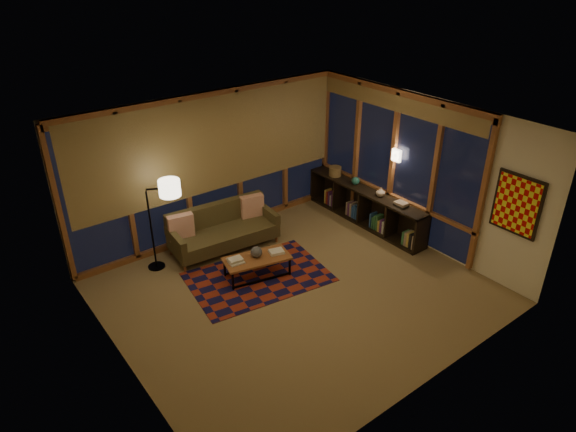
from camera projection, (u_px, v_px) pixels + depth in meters
floor at (296, 291)px, 8.15m from camera, size 5.50×5.00×0.01m
ceiling at (298, 127)px, 6.89m from camera, size 5.50×5.00×0.01m
walls at (297, 216)px, 7.52m from camera, size 5.51×5.01×2.70m
window_wall_back at (213, 166)px, 9.22m from camera, size 5.30×0.16×2.60m
window_wall_right at (391, 163)px, 9.38m from camera, size 0.16×3.70×2.60m
wall_art at (517, 205)px, 7.63m from camera, size 0.06×0.74×0.94m
wall_sconce at (397, 155)px, 9.15m from camera, size 0.12×0.18×0.22m
sofa at (224, 229)px, 9.13m from camera, size 1.95×0.92×0.78m
pillow_left at (181, 226)px, 8.80m from camera, size 0.46×0.22×0.44m
pillow_right at (252, 206)px, 9.49m from camera, size 0.45×0.23×0.43m
area_rug at (258, 277)px, 8.49m from camera, size 2.41×1.78×0.01m
coffee_table at (257, 267)px, 8.44m from camera, size 1.16×0.72×0.36m
book_stack_a at (236, 260)px, 8.22m from camera, size 0.28×0.24×0.08m
book_stack_b at (277, 252)px, 8.47m from camera, size 0.30×0.26×0.05m
ceramic_pot at (256, 252)px, 8.34m from camera, size 0.21×0.21×0.19m
floor_lamp at (151, 226)px, 8.40m from camera, size 0.63×0.55×1.60m
bookshelf at (365, 206)px, 10.02m from camera, size 0.40×2.85×0.71m
basket at (335, 171)px, 10.41m from camera, size 0.32×0.32×0.19m
teal_bowl at (356, 181)px, 10.03m from camera, size 0.16×0.16×0.16m
vase at (381, 192)px, 9.55m from camera, size 0.20×0.20×0.18m
shelf_book_stack at (401, 204)px, 9.22m from camera, size 0.21×0.27×0.07m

